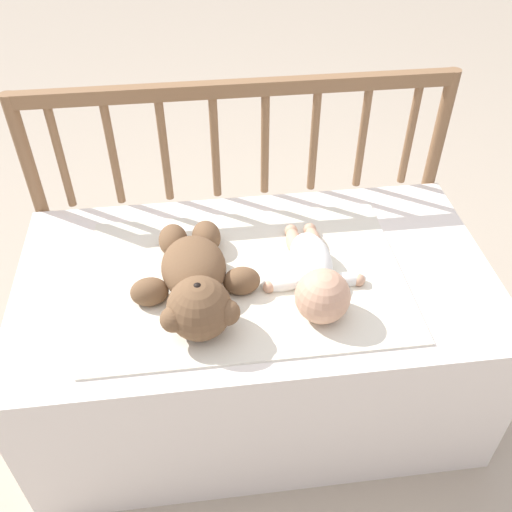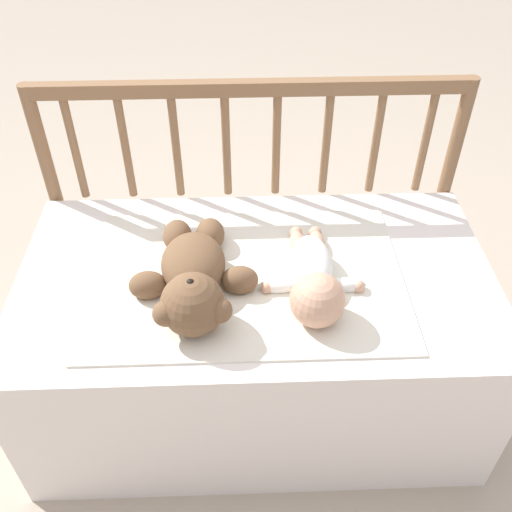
{
  "view_description": "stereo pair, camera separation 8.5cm",
  "coord_description": "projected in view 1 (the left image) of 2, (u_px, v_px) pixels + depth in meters",
  "views": [
    {
      "loc": [
        -0.12,
        -0.97,
        1.38
      ],
      "look_at": [
        0.0,
        -0.0,
        0.52
      ],
      "focal_mm": 40.0,
      "sensor_mm": 36.0,
      "label": 1
    },
    {
      "loc": [
        -0.04,
        -0.98,
        1.38
      ],
      "look_at": [
        0.0,
        -0.0,
        0.52
      ],
      "focal_mm": 40.0,
      "sensor_mm": 36.0,
      "label": 2
    }
  ],
  "objects": [
    {
      "name": "baby",
      "position": [
        315.0,
        275.0,
        1.28
      ],
      "size": [
        0.25,
        0.35,
        0.12
      ],
      "color": "white",
      "rests_on": "crib_mattress"
    },
    {
      "name": "teddy_bear",
      "position": [
        196.0,
        281.0,
        1.25
      ],
      "size": [
        0.29,
        0.39,
        0.14
      ],
      "color": "brown",
      "rests_on": "crib_mattress"
    },
    {
      "name": "blanket",
      "position": [
        246.0,
        278.0,
        1.33
      ],
      "size": [
        0.73,
        0.49,
        0.01
      ],
      "color": "silver",
      "rests_on": "crib_mattress"
    },
    {
      "name": "crib_mattress",
      "position": [
        256.0,
        337.0,
        1.5
      ],
      "size": [
        1.13,
        0.62,
        0.46
      ],
      "color": "white",
      "rests_on": "ground_plane"
    },
    {
      "name": "crib_rail",
      "position": [
        240.0,
        163.0,
        1.53
      ],
      "size": [
        1.13,
        0.04,
        0.79
      ],
      "color": "brown",
      "rests_on": "ground_plane"
    },
    {
      "name": "ground_plane",
      "position": [
        256.0,
        389.0,
        1.65
      ],
      "size": [
        12.0,
        12.0,
        0.0
      ],
      "primitive_type": "plane",
      "color": "tan"
    }
  ]
}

